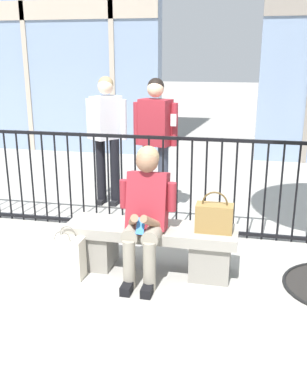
# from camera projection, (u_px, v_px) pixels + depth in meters

# --- Properties ---
(ground_plane) EXTENTS (60.00, 60.00, 0.00)m
(ground_plane) POSITION_uv_depth(u_px,v_px,m) (151.00, 269.00, 4.26)
(ground_plane) COLOR #9E9B93
(stone_bench) EXTENTS (1.60, 0.44, 0.45)m
(stone_bench) POSITION_uv_depth(u_px,v_px,m) (151.00, 243.00, 4.17)
(stone_bench) COLOR gray
(stone_bench) RESTS_ON ground
(seated_person_with_phone) EXTENTS (0.52, 0.66, 1.21)m
(seated_person_with_phone) POSITION_uv_depth(u_px,v_px,m) (146.00, 210.00, 3.95)
(seated_person_with_phone) COLOR gray
(seated_person_with_phone) RESTS_ON ground
(handbag_on_bench) EXTENTS (0.33, 0.17, 0.38)m
(handbag_on_bench) POSITION_uv_depth(u_px,v_px,m) (214.00, 217.00, 3.95)
(handbag_on_bench) COLOR olive
(handbag_on_bench) RESTS_ON stone_bench
(shopping_bag) EXTENTS (0.32, 0.18, 0.48)m
(shopping_bag) POSITION_uv_depth(u_px,v_px,m) (66.00, 257.00, 4.06)
(shopping_bag) COLOR beige
(shopping_bag) RESTS_ON ground
(bystander_at_railing) EXTENTS (0.55, 0.44, 1.71)m
(bystander_at_railing) POSITION_uv_depth(u_px,v_px,m) (107.00, 131.00, 5.87)
(bystander_at_railing) COLOR black
(bystander_at_railing) RESTS_ON ground
(bystander_further_back) EXTENTS (0.55, 0.32, 1.71)m
(bystander_further_back) POSITION_uv_depth(u_px,v_px,m) (155.00, 137.00, 5.46)
(bystander_further_back) COLOR #383D4C
(bystander_further_back) RESTS_ON ground
(plaza_railing) EXTENTS (8.23, 0.04, 1.12)m
(plaza_railing) POSITION_uv_depth(u_px,v_px,m) (170.00, 185.00, 4.99)
(plaza_railing) COLOR black
(plaza_railing) RESTS_ON ground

